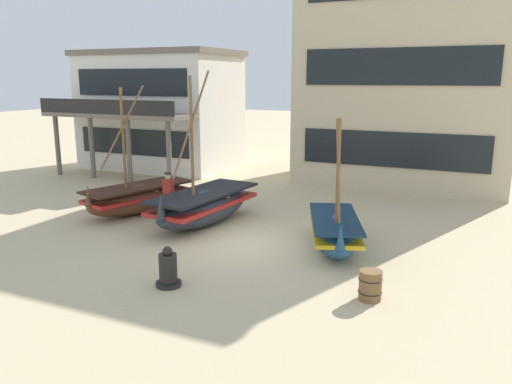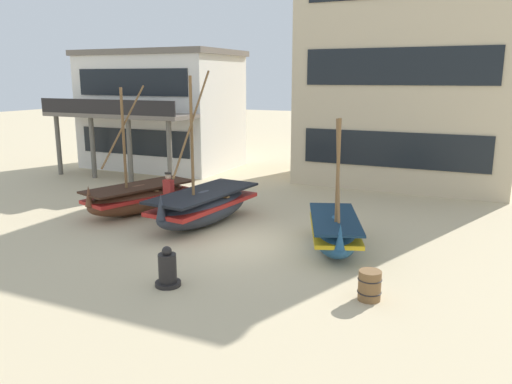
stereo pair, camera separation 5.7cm
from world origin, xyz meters
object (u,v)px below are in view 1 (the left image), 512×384
fishing_boat_centre_large (203,206)px  fisherman_by_hull (169,196)px  capstan_winch (168,270)px  harbor_building_main (408,68)px  fishing_boat_near_left (334,231)px  harbor_building_annex (160,110)px  fishing_boat_far_right (139,198)px  wooden_barrel (370,285)px

fishing_boat_centre_large → fisherman_by_hull: size_ratio=3.09×
capstan_winch → harbor_building_main: (3.11, 15.77, 5.02)m
fishing_boat_near_left → harbor_building_annex: (-12.97, 9.84, 2.68)m
fishing_boat_far_right → harbor_building_main: 14.07m
fisherman_by_hull → fishing_boat_near_left: bearing=-6.9°
harbor_building_annex → wooden_barrel: bearing=-41.3°
fisherman_by_hull → harbor_building_annex: harbor_building_annex is taller
harbor_building_main → harbor_building_annex: (-13.15, -1.62, -2.20)m
fishing_boat_near_left → harbor_building_annex: 16.50m
fishing_boat_far_right → capstan_winch: bearing=-47.0°
fishing_boat_far_right → fisherman_by_hull: 1.51m
wooden_barrel → harbor_building_annex: size_ratio=0.08×
fishing_boat_far_right → fisherman_by_hull: (1.47, -0.17, 0.25)m
fishing_boat_near_left → wooden_barrel: (1.72, -3.05, -0.20)m
fishing_boat_centre_large → fishing_boat_near_left: bearing=-7.9°
fisherman_by_hull → wooden_barrel: bearing=-25.4°
fishing_boat_far_right → harbor_building_annex: bearing=120.0°
wooden_barrel → harbor_building_annex: harbor_building_annex is taller
fishing_boat_centre_large → wooden_barrel: (6.58, -3.73, -0.29)m
wooden_barrel → harbor_building_annex: 19.75m
fishing_boat_near_left → harbor_building_main: 12.45m
harbor_building_main → fisherman_by_hull: bearing=-121.5°
harbor_building_main → capstan_winch: bearing=-101.2°
wooden_barrel → fishing_boat_far_right: bearing=157.3°
fishing_boat_centre_large → fisherman_by_hull: bearing=176.2°
fishing_boat_centre_large → wooden_barrel: fishing_boat_centre_large is taller
wooden_barrel → harbor_building_main: (-1.54, 14.51, 5.07)m
capstan_winch → wooden_barrel: (4.65, 1.26, -0.05)m
fishing_boat_near_left → fishing_boat_far_right: 7.89m
wooden_barrel → harbor_building_main: bearing=96.1°
fishing_boat_near_left → fisherman_by_hull: bearing=173.1°
fishing_boat_far_right → capstan_winch: (4.90, -5.26, -0.18)m
fishing_boat_far_right → capstan_winch: size_ratio=4.66×
capstan_winch → harbor_building_main: harbor_building_main is taller
fishing_boat_centre_large → harbor_building_annex: harbor_building_annex is taller
fishing_boat_far_right → fishing_boat_near_left: bearing=-6.9°
fishing_boat_far_right → harbor_building_annex: (-5.14, 8.89, 2.64)m
fishing_boat_far_right → wooden_barrel: 10.36m
harbor_building_annex → capstan_winch: bearing=-54.7°
fisherman_by_hull → wooden_barrel: 8.95m
fisherman_by_hull → capstan_winch: (3.42, -5.09, -0.43)m
fisherman_by_hull → harbor_building_annex: 11.47m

